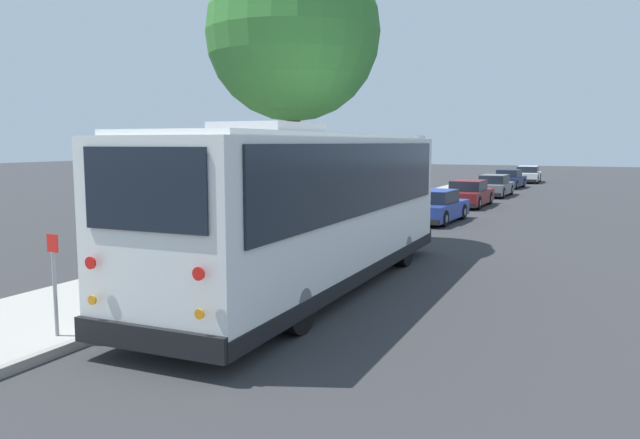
# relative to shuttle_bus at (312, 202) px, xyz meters

# --- Properties ---
(ground_plane) EXTENTS (160.00, 160.00, 0.00)m
(ground_plane) POSITION_rel_shuttle_bus_xyz_m (-1.41, 0.04, -1.91)
(ground_plane) COLOR #333335
(sidewalk_slab) EXTENTS (80.00, 3.21, 0.15)m
(sidewalk_slab) POSITION_rel_shuttle_bus_xyz_m (-1.41, 3.24, -1.83)
(sidewalk_slab) COLOR #A3A099
(sidewalk_slab) RESTS_ON ground
(curb_strip) EXTENTS (80.00, 0.14, 0.15)m
(curb_strip) POSITION_rel_shuttle_bus_xyz_m (-1.41, 1.57, -1.83)
(curb_strip) COLOR gray
(curb_strip) RESTS_ON ground
(shuttle_bus) EXTENTS (11.21, 3.01, 3.53)m
(shuttle_bus) POSITION_rel_shuttle_bus_xyz_m (0.00, 0.00, 0.00)
(shuttle_bus) COLOR white
(shuttle_bus) RESTS_ON ground
(parked_sedan_blue) EXTENTS (4.40, 1.89, 1.29)m
(parked_sedan_blue) POSITION_rel_shuttle_bus_xyz_m (12.43, 0.54, -1.31)
(parked_sedan_blue) COLOR navy
(parked_sedan_blue) RESTS_ON ground
(parked_sedan_maroon) EXTENTS (4.64, 1.81, 1.30)m
(parked_sedan_maroon) POSITION_rel_shuttle_bus_xyz_m (19.24, 0.62, -1.30)
(parked_sedan_maroon) COLOR maroon
(parked_sedan_maroon) RESTS_ON ground
(parked_sedan_gray) EXTENTS (4.48, 1.77, 1.28)m
(parked_sedan_gray) POSITION_rel_shuttle_bus_xyz_m (25.87, 0.48, -1.32)
(parked_sedan_gray) COLOR slate
(parked_sedan_gray) RESTS_ON ground
(parked_sedan_navy) EXTENTS (4.31, 1.87, 1.29)m
(parked_sedan_navy) POSITION_rel_shuttle_bus_xyz_m (33.18, 0.68, -1.31)
(parked_sedan_navy) COLOR #19234C
(parked_sedan_navy) RESTS_ON ground
(parked_sedan_white) EXTENTS (4.71, 1.94, 1.31)m
(parked_sedan_white) POSITION_rel_shuttle_bus_xyz_m (40.17, 0.26, -1.29)
(parked_sedan_white) COLOR silver
(parked_sedan_white) RESTS_ON ground
(street_tree) EXTENTS (5.13, 5.13, 9.54)m
(street_tree) POSITION_rel_shuttle_bus_xyz_m (4.83, 2.89, 4.79)
(street_tree) COLOR brown
(street_tree) RESTS_ON sidewalk_slab
(sign_post_near) EXTENTS (0.06, 0.22, 1.61)m
(sign_post_near) POSITION_rel_shuttle_bus_xyz_m (-5.16, 1.97, -0.92)
(sign_post_near) COLOR gray
(sign_post_near) RESTS_ON sidewalk_slab
(sign_post_far) EXTENTS (0.06, 0.22, 1.56)m
(sign_post_far) POSITION_rel_shuttle_bus_xyz_m (-3.80, 1.97, -0.95)
(sign_post_far) COLOR gray
(sign_post_far) RESTS_ON sidewalk_slab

